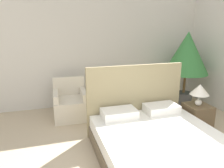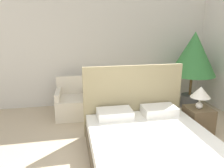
% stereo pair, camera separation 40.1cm
% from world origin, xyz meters
% --- Properties ---
extents(wall_back, '(10.00, 0.06, 2.90)m').
position_xyz_m(wall_back, '(0.00, 3.73, 1.45)').
color(wall_back, silver).
rests_on(wall_back, ground_plane).
extents(bed, '(1.77, 1.97, 1.25)m').
position_xyz_m(bed, '(0.22, 1.15, 0.26)').
color(bed, brown).
rests_on(bed, ground_plane).
extents(armchair_near_window_left, '(0.70, 0.72, 0.82)m').
position_xyz_m(armchair_near_window_left, '(-0.85, 2.99, 0.27)').
color(armchair_near_window_left, beige).
rests_on(armchair_near_window_left, ground_plane).
extents(armchair_near_window_right, '(0.69, 0.71, 0.82)m').
position_xyz_m(armchair_near_window_right, '(0.12, 2.99, 0.27)').
color(armchair_near_window_right, beige).
rests_on(armchair_near_window_right, ground_plane).
extents(potted_palm, '(1.03, 1.03, 1.78)m').
position_xyz_m(potted_palm, '(1.93, 3.01, 1.23)').
color(potted_palm, '#4C4C4C').
rests_on(potted_palm, ground_plane).
extents(nightstand, '(0.42, 0.45, 0.50)m').
position_xyz_m(nightstand, '(1.36, 1.74, 0.25)').
color(nightstand, brown).
rests_on(nightstand, ground_plane).
extents(table_lamp, '(0.34, 0.34, 0.40)m').
position_xyz_m(table_lamp, '(1.33, 1.71, 0.79)').
color(table_lamp, white).
rests_on(table_lamp, nightstand).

